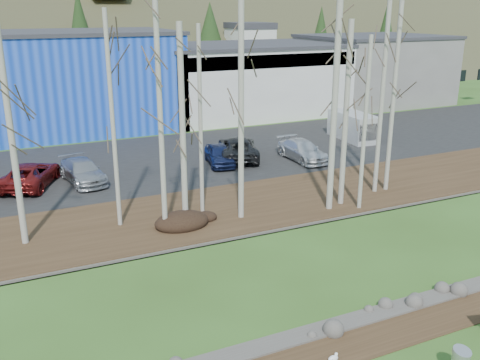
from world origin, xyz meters
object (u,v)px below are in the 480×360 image
car_3 (83,171)px  van_white (355,127)px  car_2 (31,175)px  car_4 (219,155)px  seagull (333,358)px  car_6 (302,150)px  car_5 (238,148)px

car_3 → van_white: (21.34, 1.97, 0.37)m
car_2 → van_white: van_white is taller
car_4 → car_2: bearing=-170.8°
seagull → car_2: car_2 is taller
car_3 → car_4: car_4 is taller
seagull → car_6: (10.70, 19.21, 0.66)m
seagull → car_5: car_5 is taller
seagull → van_white: bearing=34.9°
car_2 → car_5: (13.51, 0.29, 0.06)m
car_6 → van_white: van_white is taller
seagull → van_white: size_ratio=0.08×
car_4 → car_6: car_4 is taller
van_white → car_2: bearing=-171.7°
car_3 → car_4: 8.89m
car_2 → car_4: (11.77, -0.52, -0.03)m
car_2 → car_3: size_ratio=1.09×
car_2 → van_white: (24.22, 1.45, 0.34)m
car_3 → car_6: 14.56m
car_2 → car_4: 11.78m
car_5 → van_white: size_ratio=1.11×
seagull → car_6: bearing=43.6°
car_5 → van_white: bearing=-153.5°
car_5 → van_white: van_white is taller
van_white → car_4: bearing=-166.1°
car_3 → car_6: size_ratio=1.00×
car_5 → van_white: 10.78m
seagull → van_white: 28.61m
seagull → car_2: bearing=90.3°
car_6 → van_white: size_ratio=0.94×
seagull → car_4: 21.22m
car_2 → car_5: car_5 is taller
seagull → car_4: size_ratio=0.10×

